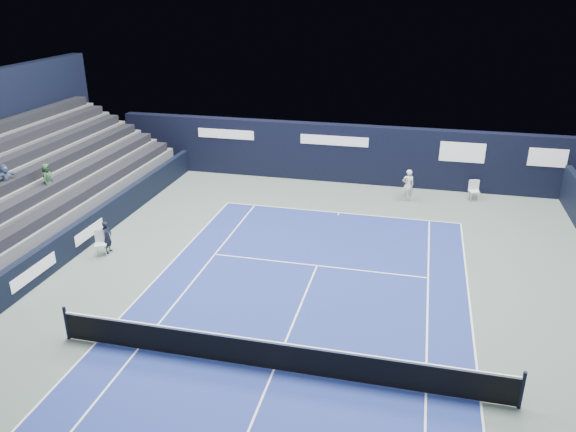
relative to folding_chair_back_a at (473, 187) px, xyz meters
name	(u,v)px	position (x,y,z in m)	size (l,w,h in m)	color
ground	(290,330)	(-6.15, -13.21, -0.67)	(48.00, 48.00, 0.00)	#4F5D55
court_surface	(274,370)	(-6.15, -15.21, -0.66)	(10.97, 23.77, 0.01)	navy
folding_chair_back_a	(473,187)	(0.00, 0.00, 0.00)	(0.56, 0.58, 1.00)	silver
folding_chair_back_b	(475,188)	(0.12, 0.35, -0.17)	(0.39, 0.38, 0.88)	white
line_judge_chair	(101,241)	(-14.61, -9.81, -0.10)	(0.58, 0.57, 1.01)	silver
line_judge	(107,237)	(-14.43, -9.59, -0.01)	(0.48, 0.32, 1.32)	black
court_markings	(274,370)	(-6.15, -15.21, -0.66)	(11.03, 23.83, 0.00)	white
tennis_net	(274,355)	(-6.15, -15.21, -0.16)	(12.90, 0.10, 1.10)	black
back_sponsor_wall	(353,154)	(-6.14, 1.29, 0.88)	(26.00, 0.63, 3.10)	black
side_barrier_left	(85,232)	(-15.64, -9.23, -0.07)	(0.33, 22.00, 1.20)	black
spectator_stand	(15,185)	(-19.42, -8.21, 1.29)	(6.00, 18.00, 6.40)	#505053
tennis_player	(408,185)	(-3.14, -0.89, 0.13)	(0.65, 0.87, 1.58)	silver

